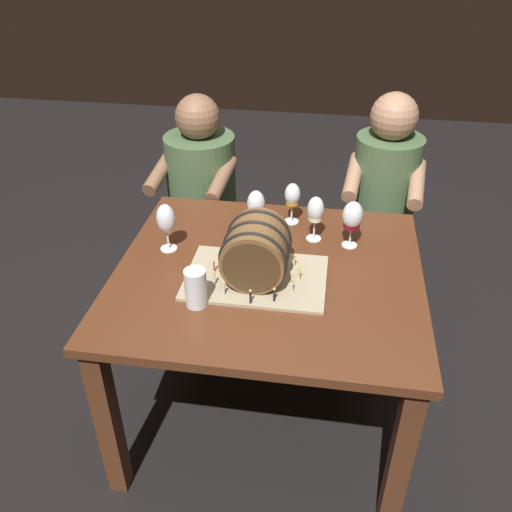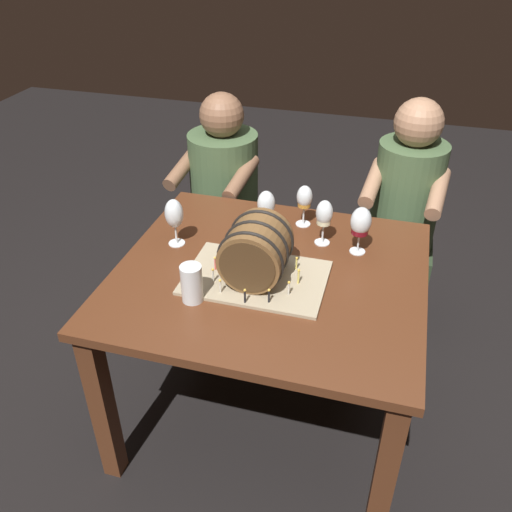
{
  "view_description": "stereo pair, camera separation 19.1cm",
  "coord_description": "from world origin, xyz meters",
  "px_view_note": "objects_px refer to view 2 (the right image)",
  "views": [
    {
      "loc": [
        0.21,
        -1.63,
        1.91
      ],
      "look_at": [
        -0.04,
        -0.06,
        0.85
      ],
      "focal_mm": 37.99,
      "sensor_mm": 36.0,
      "label": 1
    },
    {
      "loc": [
        0.39,
        -1.59,
        1.91
      ],
      "look_at": [
        -0.04,
        -0.06,
        0.85
      ],
      "focal_mm": 37.99,
      "sensor_mm": 36.0,
      "label": 2
    }
  ],
  "objects_px": {
    "barrel_cake": "(256,254)",
    "wine_glass_rose": "(266,206)",
    "wine_glass_red": "(361,223)",
    "dining_table": "(270,296)",
    "person_seated_right": "(401,228)",
    "wine_glass_white": "(324,215)",
    "wine_glass_empty": "(174,214)",
    "person_seated_left": "(225,206)",
    "wine_glass_amber": "(304,199)",
    "beer_pint": "(192,285)"
  },
  "relations": [
    {
      "from": "wine_glass_red",
      "to": "person_seated_right",
      "type": "xyz_separation_m",
      "value": [
        0.16,
        0.6,
        -0.34
      ]
    },
    {
      "from": "wine_glass_empty",
      "to": "wine_glass_amber",
      "type": "xyz_separation_m",
      "value": [
        0.46,
        0.29,
        -0.01
      ]
    },
    {
      "from": "dining_table",
      "to": "wine_glass_white",
      "type": "xyz_separation_m",
      "value": [
        0.15,
        0.25,
        0.24
      ]
    },
    {
      "from": "person_seated_left",
      "to": "wine_glass_white",
      "type": "bearing_deg",
      "value": -43.26
    },
    {
      "from": "wine_glass_amber",
      "to": "beer_pint",
      "type": "height_order",
      "value": "wine_glass_amber"
    },
    {
      "from": "wine_glass_rose",
      "to": "wine_glass_red",
      "type": "distance_m",
      "value": 0.39
    },
    {
      "from": "barrel_cake",
      "to": "wine_glass_white",
      "type": "distance_m",
      "value": 0.36
    },
    {
      "from": "wine_glass_red",
      "to": "person_seated_right",
      "type": "relative_size",
      "value": 0.16
    },
    {
      "from": "dining_table",
      "to": "wine_glass_red",
      "type": "bearing_deg",
      "value": 36.84
    },
    {
      "from": "wine_glass_white",
      "to": "person_seated_right",
      "type": "distance_m",
      "value": 0.73
    },
    {
      "from": "barrel_cake",
      "to": "beer_pint",
      "type": "height_order",
      "value": "barrel_cake"
    },
    {
      "from": "barrel_cake",
      "to": "wine_glass_rose",
      "type": "bearing_deg",
      "value": 98.83
    },
    {
      "from": "dining_table",
      "to": "wine_glass_empty",
      "type": "relative_size",
      "value": 5.75
    },
    {
      "from": "barrel_cake",
      "to": "wine_glass_rose",
      "type": "distance_m",
      "value": 0.34
    },
    {
      "from": "wine_glass_white",
      "to": "wine_glass_rose",
      "type": "bearing_deg",
      "value": 172.85
    },
    {
      "from": "barrel_cake",
      "to": "wine_glass_red",
      "type": "xyz_separation_m",
      "value": [
        0.33,
        0.28,
        0.02
      ]
    },
    {
      "from": "wine_glass_empty",
      "to": "person_seated_left",
      "type": "distance_m",
      "value": 0.82
    },
    {
      "from": "dining_table",
      "to": "wine_glass_red",
      "type": "relative_size",
      "value": 5.82
    },
    {
      "from": "person_seated_left",
      "to": "wine_glass_rose",
      "type": "bearing_deg",
      "value": -55.81
    },
    {
      "from": "dining_table",
      "to": "wine_glass_rose",
      "type": "height_order",
      "value": "wine_glass_rose"
    },
    {
      "from": "wine_glass_rose",
      "to": "beer_pint",
      "type": "xyz_separation_m",
      "value": [
        -0.12,
        -0.51,
        -0.06
      ]
    },
    {
      "from": "wine_glass_rose",
      "to": "person_seated_right",
      "type": "xyz_separation_m",
      "value": [
        0.55,
        0.54,
        -0.33
      ]
    },
    {
      "from": "beer_pint",
      "to": "person_seated_right",
      "type": "xyz_separation_m",
      "value": [
        0.67,
        1.06,
        -0.27
      ]
    },
    {
      "from": "person_seated_right",
      "to": "wine_glass_empty",
      "type": "bearing_deg",
      "value": -139.58
    },
    {
      "from": "barrel_cake",
      "to": "person_seated_left",
      "type": "bearing_deg",
      "value": 115.56
    },
    {
      "from": "wine_glass_red",
      "to": "beer_pint",
      "type": "relative_size",
      "value": 1.41
    },
    {
      "from": "wine_glass_amber",
      "to": "person_seated_right",
      "type": "xyz_separation_m",
      "value": [
        0.41,
        0.45,
        -0.33
      ]
    },
    {
      "from": "beer_pint",
      "to": "wine_glass_red",
      "type": "bearing_deg",
      "value": 41.88
    },
    {
      "from": "barrel_cake",
      "to": "wine_glass_amber",
      "type": "relative_size",
      "value": 2.81
    },
    {
      "from": "beer_pint",
      "to": "barrel_cake",
      "type": "bearing_deg",
      "value": 44.74
    },
    {
      "from": "dining_table",
      "to": "person_seated_right",
      "type": "bearing_deg",
      "value": 60.88
    },
    {
      "from": "barrel_cake",
      "to": "person_seated_left",
      "type": "height_order",
      "value": "person_seated_left"
    },
    {
      "from": "wine_glass_rose",
      "to": "wine_glass_red",
      "type": "xyz_separation_m",
      "value": [
        0.39,
        -0.06,
        0.01
      ]
    },
    {
      "from": "wine_glass_rose",
      "to": "beer_pint",
      "type": "relative_size",
      "value": 1.32
    },
    {
      "from": "barrel_cake",
      "to": "person_seated_right",
      "type": "distance_m",
      "value": 1.06
    },
    {
      "from": "wine_glass_white",
      "to": "barrel_cake",
      "type": "bearing_deg",
      "value": -121.37
    },
    {
      "from": "barrel_cake",
      "to": "wine_glass_amber",
      "type": "distance_m",
      "value": 0.44
    },
    {
      "from": "wine_glass_white",
      "to": "beer_pint",
      "type": "xyz_separation_m",
      "value": [
        -0.36,
        -0.48,
        -0.07
      ]
    },
    {
      "from": "wine_glass_amber",
      "to": "beer_pint",
      "type": "distance_m",
      "value": 0.66
    },
    {
      "from": "wine_glass_rose",
      "to": "dining_table",
      "type": "bearing_deg",
      "value": -72.2
    },
    {
      "from": "dining_table",
      "to": "person_seated_left",
      "type": "relative_size",
      "value": 0.99
    },
    {
      "from": "wine_glass_red",
      "to": "person_seated_left",
      "type": "distance_m",
      "value": 1.03
    },
    {
      "from": "wine_glass_white",
      "to": "person_seated_left",
      "type": "relative_size",
      "value": 0.17
    },
    {
      "from": "wine_glass_rose",
      "to": "wine_glass_amber",
      "type": "bearing_deg",
      "value": 34.23
    },
    {
      "from": "wine_glass_white",
      "to": "person_seated_left",
      "type": "height_order",
      "value": "person_seated_left"
    },
    {
      "from": "dining_table",
      "to": "person_seated_right",
      "type": "xyz_separation_m",
      "value": [
        0.46,
        0.82,
        -0.1
      ]
    },
    {
      "from": "barrel_cake",
      "to": "wine_glass_rose",
      "type": "height_order",
      "value": "barrel_cake"
    },
    {
      "from": "barrel_cake",
      "to": "person_seated_right",
      "type": "height_order",
      "value": "person_seated_right"
    },
    {
      "from": "barrel_cake",
      "to": "person_seated_right",
      "type": "xyz_separation_m",
      "value": [
        0.5,
        0.88,
        -0.32
      ]
    },
    {
      "from": "wine_glass_rose",
      "to": "wine_glass_empty",
      "type": "bearing_deg",
      "value": -148.7
    }
  ]
}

